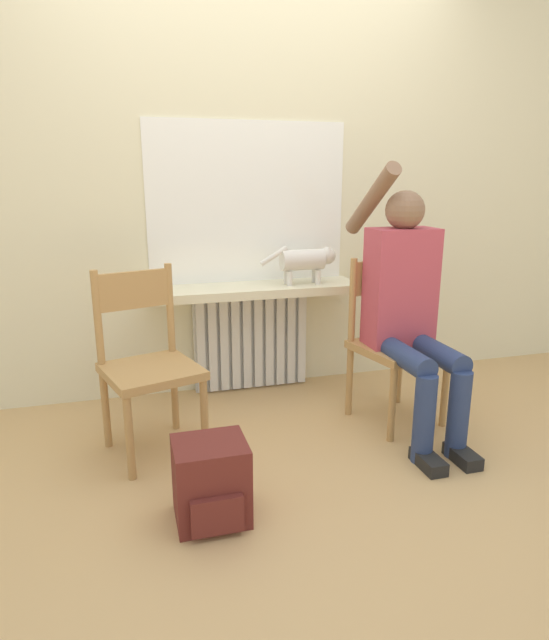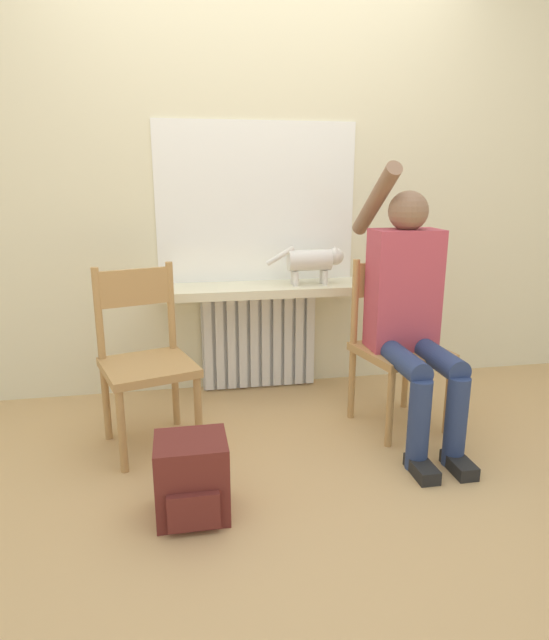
% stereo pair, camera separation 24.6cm
% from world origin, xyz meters
% --- Properties ---
extents(ground_plane, '(12.00, 12.00, 0.00)m').
position_xyz_m(ground_plane, '(0.00, 0.00, 0.00)').
color(ground_plane, tan).
extents(wall_with_window, '(7.00, 0.06, 2.70)m').
position_xyz_m(wall_with_window, '(0.00, 1.23, 1.35)').
color(wall_with_window, beige).
rests_on(wall_with_window, ground_plane).
extents(radiator, '(0.71, 0.08, 0.63)m').
position_xyz_m(radiator, '(-0.00, 1.15, 0.31)').
color(radiator, silver).
rests_on(radiator, ground_plane).
extents(windowsill, '(1.23, 0.33, 0.05)m').
position_xyz_m(windowsill, '(0.00, 1.04, 0.65)').
color(windowsill, beige).
rests_on(windowsill, radiator).
extents(window_glass, '(1.18, 0.01, 0.93)m').
position_xyz_m(window_glass, '(0.00, 1.20, 1.14)').
color(window_glass, white).
rests_on(window_glass, windowsill).
extents(chair_left, '(0.51, 0.51, 0.88)m').
position_xyz_m(chair_left, '(-0.65, 0.51, 0.45)').
color(chair_left, '#B2844C').
rests_on(chair_left, ground_plane).
extents(chair_right, '(0.49, 0.49, 0.88)m').
position_xyz_m(chair_right, '(0.63, 0.51, 0.45)').
color(chair_right, '#B2844C').
rests_on(chair_right, ground_plane).
extents(person, '(0.36, 1.00, 1.36)m').
position_xyz_m(person, '(0.64, 0.40, 0.67)').
color(person, navy).
rests_on(person, ground_plane).
extents(cat, '(0.46, 0.12, 0.23)m').
position_xyz_m(cat, '(0.30, 1.00, 0.82)').
color(cat, silver).
rests_on(cat, windowsill).
extents(backpack, '(0.28, 0.27, 0.32)m').
position_xyz_m(backpack, '(-0.46, -0.13, 0.16)').
color(backpack, maroon).
rests_on(backpack, ground_plane).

